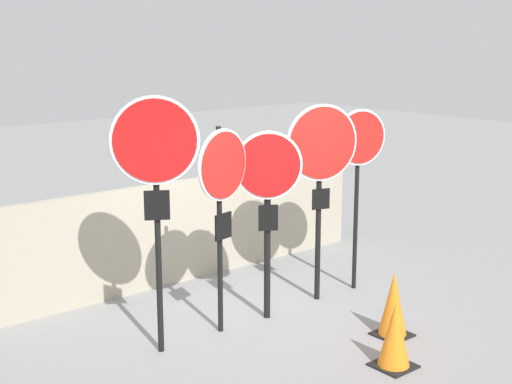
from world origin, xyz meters
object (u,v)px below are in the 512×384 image
stop_sign_1 (222,183)px  stop_sign_4 (360,154)px  traffic_cone_0 (393,304)px  stop_sign_0 (156,164)px  stop_sign_2 (268,187)px  traffic_cone_1 (395,335)px  stop_sign_3 (321,159)px

stop_sign_1 → stop_sign_4: stop_sign_4 is taller
traffic_cone_0 → stop_sign_0: bearing=150.7°
stop_sign_0 → stop_sign_2: (1.49, -0.00, -0.44)m
stop_sign_0 → stop_sign_4: size_ratio=1.14×
stop_sign_0 → stop_sign_2: bearing=30.5°
stop_sign_0 → stop_sign_1: 0.90m
traffic_cone_1 → stop_sign_0: bearing=133.1°
stop_sign_0 → traffic_cone_0: size_ratio=3.61×
stop_sign_3 → traffic_cone_0: (-0.13, -1.32, -1.46)m
stop_sign_3 → traffic_cone_1: stop_sign_3 is taller
stop_sign_4 → traffic_cone_1: bearing=-111.9°
stop_sign_3 → stop_sign_4: bearing=16.3°
stop_sign_2 → traffic_cone_0: stop_sign_2 is taller
traffic_cone_0 → stop_sign_1: bearing=137.7°
stop_sign_0 → stop_sign_2: stop_sign_0 is taller
stop_sign_3 → stop_sign_4: (0.67, -0.02, -0.01)m
stop_sign_0 → traffic_cone_1: bearing=-16.3°
stop_sign_4 → traffic_cone_0: 2.11m
stop_sign_0 → stop_sign_3: stop_sign_0 is taller
stop_sign_2 → stop_sign_4: stop_sign_4 is taller
stop_sign_4 → traffic_cone_0: size_ratio=3.17×
stop_sign_0 → stop_sign_4: 3.07m
stop_sign_3 → traffic_cone_0: stop_sign_3 is taller
stop_sign_1 → traffic_cone_0: size_ratio=3.11×
traffic_cone_0 → traffic_cone_1: (-0.59, -0.52, -0.03)m
stop_sign_0 → stop_sign_1: size_ratio=1.16×
stop_sign_1 → stop_sign_3: stop_sign_3 is taller
stop_sign_0 → stop_sign_1: (0.85, 0.02, -0.30)m
traffic_cone_0 → traffic_cone_1: traffic_cone_0 is taller
stop_sign_0 → stop_sign_3: (2.39, 0.05, -0.21)m
stop_sign_3 → stop_sign_2: bearing=-158.9°
stop_sign_2 → traffic_cone_0: 1.93m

